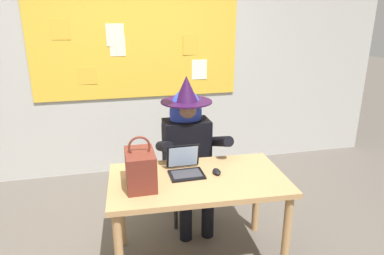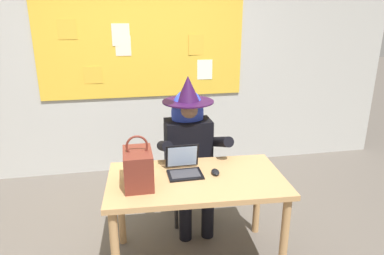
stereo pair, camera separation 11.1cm
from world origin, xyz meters
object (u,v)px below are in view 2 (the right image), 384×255
object	(u,v)px
chair_at_desk	(186,165)
computer_mouse	(215,172)
laptop	(184,167)
handbag	(138,168)
person_costumed	(189,142)
desk_main	(196,189)

from	to	relation	value
chair_at_desk	computer_mouse	xyz separation A→B (m)	(0.10, -0.70, 0.24)
laptop	handbag	size ratio (longest dim) A/B	0.69
chair_at_desk	handbag	distance (m)	0.97
person_costumed	computer_mouse	world-z (taller)	person_costumed
person_costumed	handbag	bearing A→B (deg)	-38.02
desk_main	laptop	world-z (taller)	laptop
desk_main	chair_at_desk	world-z (taller)	chair_at_desk
person_costumed	laptop	bearing A→B (deg)	-15.97
person_costumed	computer_mouse	bearing A→B (deg)	8.72
desk_main	person_costumed	size ratio (longest dim) A/B	0.98
desk_main	handbag	size ratio (longest dim) A/B	3.59
person_costumed	laptop	size ratio (longest dim) A/B	5.30
computer_mouse	person_costumed	bearing A→B (deg)	102.30
laptop	computer_mouse	size ratio (longest dim) A/B	2.53
chair_at_desk	desk_main	bearing A→B (deg)	-10.05
person_costumed	handbag	xyz separation A→B (m)	(-0.49, -0.64, 0.08)
desk_main	handbag	bearing A→B (deg)	-175.48
desk_main	handbag	world-z (taller)	handbag
desk_main	laptop	size ratio (longest dim) A/B	5.17
person_costumed	computer_mouse	distance (m)	0.58
chair_at_desk	laptop	size ratio (longest dim) A/B	3.49
desk_main	person_costumed	distance (m)	0.63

